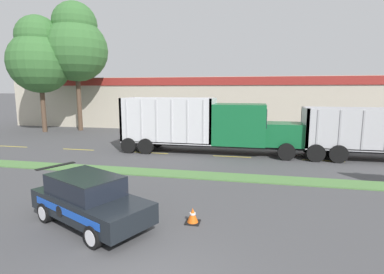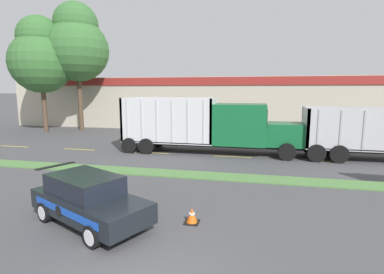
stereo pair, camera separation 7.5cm
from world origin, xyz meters
TOP-DOWN VIEW (x-y plane):
  - grass_verge at (0.00, 8.64)m, footprint 120.00×1.28m
  - centre_line_1 at (-15.38, 13.28)m, footprint 2.40×0.14m
  - centre_line_2 at (-9.98, 13.28)m, footprint 2.40×0.14m
  - centre_line_3 at (-4.58, 13.28)m, footprint 2.40×0.14m
  - centre_line_4 at (0.82, 13.28)m, footprint 2.40×0.14m
  - centre_line_5 at (6.22, 13.28)m, footprint 2.40×0.14m
  - dump_truck_mid at (0.34, 14.18)m, footprint 11.98×2.77m
  - rally_car at (-2.78, 2.72)m, footprint 4.51×3.35m
  - traffic_cone at (0.36, 3.44)m, footprint 0.46×0.46m
  - store_building_backdrop at (-4.30, 30.82)m, footprint 42.19×12.10m
  - tree_behind_left at (-15.59, 22.46)m, footprint 6.20×6.20m
  - tree_behind_centre at (-18.47, 20.69)m, footprint 5.87×5.87m

SIDE VIEW (x-z plane):
  - centre_line_1 at x=-15.38m, z-range 0.00..0.01m
  - centre_line_2 at x=-9.98m, z-range 0.00..0.01m
  - centre_line_3 at x=-4.58m, z-range 0.00..0.01m
  - centre_line_4 at x=0.82m, z-range 0.00..0.01m
  - centre_line_5 at x=6.22m, z-range 0.00..0.01m
  - grass_verge at x=0.00m, z-range 0.00..0.06m
  - traffic_cone at x=0.36m, z-range -0.01..0.48m
  - rally_car at x=-2.78m, z-range 0.01..1.59m
  - dump_truck_mid at x=0.34m, z-range -0.10..3.54m
  - store_building_backdrop at x=-4.30m, z-range 0.00..5.49m
  - tree_behind_centre at x=-18.47m, z-range 1.78..12.98m
  - tree_behind_left at x=-15.59m, z-range 2.33..15.08m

